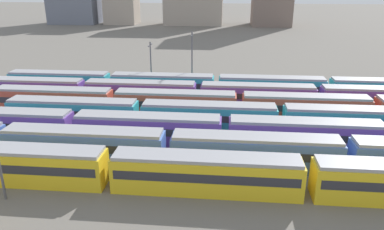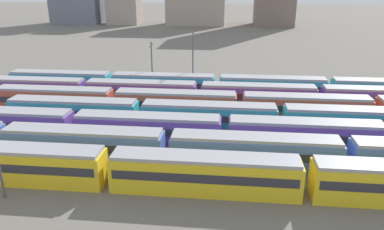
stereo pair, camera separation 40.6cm
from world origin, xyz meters
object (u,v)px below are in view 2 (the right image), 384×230
(train_track_0, at_px, (306,178))
(train_track_6, at_px, (329,89))
(train_track_3, at_px, (209,117))
(catenary_pole_3, at_px, (193,59))
(train_track_1, at_px, (254,152))
(catenary_pole_1, at_px, (152,63))
(train_track_5, at_px, (258,96))
(train_track_4, at_px, (239,105))

(train_track_0, xyz_separation_m, train_track_6, (9.31, 31.20, 0.00))
(train_track_3, bearing_deg, catenary_pole_3, 102.37)
(train_track_1, xyz_separation_m, catenary_pole_1, (-17.18, 29.22, 3.04))
(train_track_5, bearing_deg, catenary_pole_3, 144.00)
(catenary_pole_3, bearing_deg, train_track_3, -77.63)
(train_track_6, bearing_deg, train_track_0, -106.62)
(train_track_4, height_order, catenary_pole_1, catenary_pole_1)
(train_track_6, bearing_deg, catenary_pole_3, 172.77)
(train_track_0, relative_size, train_track_4, 1.00)
(train_track_0, height_order, train_track_3, same)
(train_track_1, relative_size, train_track_3, 1.68)
(train_track_1, height_order, catenary_pole_1, catenary_pole_1)
(train_track_5, relative_size, catenary_pole_1, 10.59)
(train_track_3, distance_m, train_track_5, 12.63)
(train_track_0, height_order, catenary_pole_3, catenary_pole_3)
(train_track_0, xyz_separation_m, train_track_5, (-2.87, 26.00, 0.00))
(train_track_1, distance_m, train_track_6, 29.44)
(train_track_0, distance_m, train_track_1, 6.88)
(train_track_1, relative_size, train_track_5, 1.00)
(train_track_5, xyz_separation_m, catenary_pole_3, (-11.25, 8.17, 4.04))
(train_track_6, distance_m, catenary_pole_3, 23.96)
(train_track_4, xyz_separation_m, catenary_pole_1, (-15.84, 13.62, 3.04))
(catenary_pole_3, bearing_deg, train_track_5, -36.00)
(train_track_1, bearing_deg, catenary_pole_1, 120.45)
(train_track_4, height_order, train_track_6, same)
(train_track_3, relative_size, train_track_5, 0.60)
(train_track_1, bearing_deg, catenary_pole_3, 108.36)
(train_track_0, distance_m, train_track_3, 18.56)
(train_track_6, bearing_deg, train_track_5, -156.89)
(train_track_1, distance_m, train_track_3, 11.78)
(train_track_4, height_order, catenary_pole_3, catenary_pole_3)
(train_track_4, xyz_separation_m, train_track_6, (15.16, 10.40, 0.00))
(catenary_pole_1, relative_size, catenary_pole_3, 0.82)
(train_track_0, height_order, train_track_1, same)
(train_track_0, bearing_deg, train_track_6, 73.38)
(train_track_3, relative_size, catenary_pole_3, 5.18)
(train_track_5, bearing_deg, train_track_6, 23.11)
(train_track_3, bearing_deg, train_track_6, 38.86)
(catenary_pole_1, xyz_separation_m, catenary_pole_3, (7.57, -0.25, 1.00))
(train_track_1, height_order, train_track_4, same)
(train_track_4, bearing_deg, train_track_6, 34.45)
(train_track_4, xyz_separation_m, train_track_5, (2.98, 5.20, 0.00))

